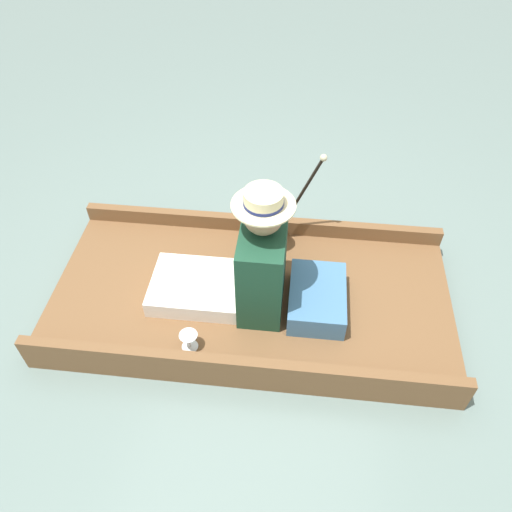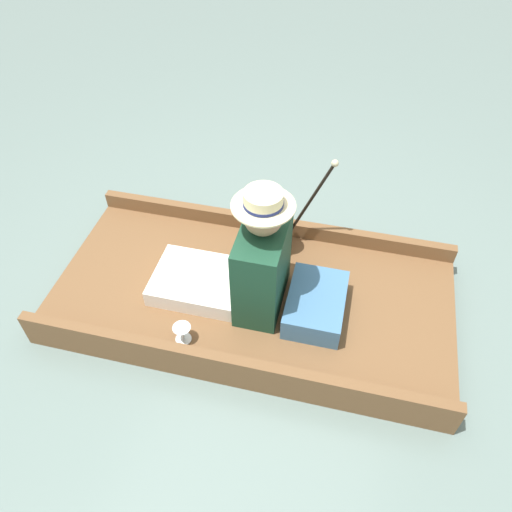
{
  "view_description": "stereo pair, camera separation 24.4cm",
  "coord_description": "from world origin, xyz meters",
  "px_view_note": "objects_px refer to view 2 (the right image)",
  "views": [
    {
      "loc": [
        -1.96,
        -0.24,
        2.49
      ],
      "look_at": [
        -0.05,
        -0.04,
        0.5
      ],
      "focal_mm": 35.0,
      "sensor_mm": 36.0,
      "label": 1
    },
    {
      "loc": [
        -1.92,
        -0.48,
        2.49
      ],
      "look_at": [
        -0.05,
        -0.04,
        0.5
      ],
      "focal_mm": 35.0,
      "sensor_mm": 36.0,
      "label": 2
    }
  ],
  "objects_px": {
    "wine_glass": "(182,331)",
    "walking_cane": "(313,196)",
    "seated_person": "(246,264)",
    "teddy_bear": "(278,228)"
  },
  "relations": [
    {
      "from": "wine_glass",
      "to": "walking_cane",
      "type": "distance_m",
      "value": 1.14
    },
    {
      "from": "wine_glass",
      "to": "walking_cane",
      "type": "height_order",
      "value": "walking_cane"
    },
    {
      "from": "wine_glass",
      "to": "walking_cane",
      "type": "bearing_deg",
      "value": -31.19
    },
    {
      "from": "seated_person",
      "to": "walking_cane",
      "type": "relative_size",
      "value": 1.2
    },
    {
      "from": "seated_person",
      "to": "wine_glass",
      "type": "relative_size",
      "value": 7.41
    },
    {
      "from": "wine_glass",
      "to": "walking_cane",
      "type": "relative_size",
      "value": 0.16
    },
    {
      "from": "wine_glass",
      "to": "walking_cane",
      "type": "xyz_separation_m",
      "value": [
        0.93,
        -0.56,
        0.33
      ]
    },
    {
      "from": "walking_cane",
      "to": "wine_glass",
      "type": "bearing_deg",
      "value": 148.81
    },
    {
      "from": "teddy_bear",
      "to": "walking_cane",
      "type": "xyz_separation_m",
      "value": [
        0.11,
        -0.19,
        0.22
      ]
    },
    {
      "from": "seated_person",
      "to": "wine_glass",
      "type": "distance_m",
      "value": 0.52
    }
  ]
}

